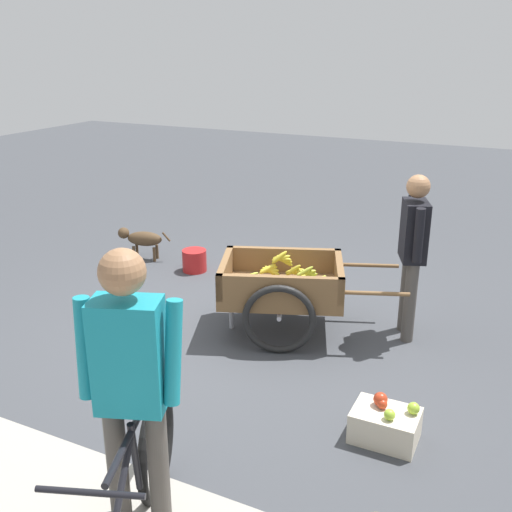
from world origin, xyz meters
TOP-DOWN VIEW (x-y plane):
  - ground_plane at (0.00, 0.00)m, footprint 24.00×24.00m
  - fruit_cart at (-0.34, -0.21)m, footprint 1.81×1.30m
  - vendor_person at (-1.41, -0.62)m, footprint 0.31×0.51m
  - bicycle at (-0.71, 2.56)m, footprint 0.69×1.58m
  - cyclist_person at (-0.66, 2.41)m, footprint 0.49×0.31m
  - dog at (2.00, -1.24)m, footprint 0.65×0.30m
  - plastic_bucket at (1.21, -1.18)m, footprint 0.29×0.29m
  - apple_crate at (-1.63, 0.99)m, footprint 0.44×0.32m

SIDE VIEW (x-z plane):
  - ground_plane at x=0.00m, z-range 0.00..0.00m
  - apple_crate at x=-1.63m, z-range -0.04..0.28m
  - plastic_bucket at x=1.21m, z-range 0.00..0.26m
  - dog at x=2.00m, z-range 0.07..0.47m
  - bicycle at x=-0.71m, z-range -0.07..0.78m
  - fruit_cart at x=-0.34m, z-range 0.07..0.80m
  - vendor_person at x=-1.41m, z-range 0.14..1.64m
  - cyclist_person at x=-0.66m, z-range 0.17..1.85m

